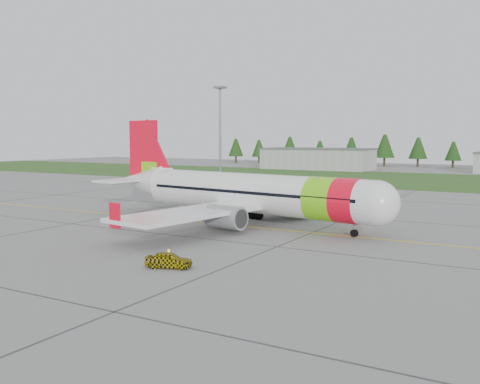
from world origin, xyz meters
The scene contains 9 objects.
ground centered at (0.00, 0.00, 0.00)m, with size 320.00×320.00×0.00m, color gray.
aircraft centered at (1.49, 9.96, 3.35)m, with size 38.19×35.57×11.61m.
follow_me_car centered at (6.48, -10.60, 1.71)m, with size 1.37×1.16×3.42m, color #D3BE0B.
service_van centered at (-15.31, 56.16, 2.20)m, with size 1.53×1.45×4.40m, color silver.
grass_strip centered at (0.00, 82.00, 0.01)m, with size 320.00×50.00×0.03m, color #30561E.
taxi_guideline centered at (0.00, 8.00, 0.01)m, with size 120.00×0.25×0.02m, color gold.
hangar_west centered at (-30.00, 110.00, 3.00)m, with size 32.00×14.00×6.00m, color #A8A8A3.
floodlight_mast centered at (-32.00, 58.00, 10.00)m, with size 0.50×0.50×20.00m, color slate.
treeline centered at (0.00, 138.00, 5.00)m, with size 160.00×8.00×10.00m, color #1C3F14, non-canonical shape.
Camera 1 is at (29.89, -40.94, 9.38)m, focal length 40.00 mm.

